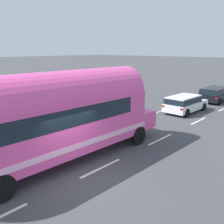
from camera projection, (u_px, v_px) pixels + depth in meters
ground_plane at (81, 178)px, 10.25m from camera, size 300.00×300.00×0.00m
lane_markings at (177, 112)px, 20.99m from camera, size 3.72×80.00×0.01m
painted_bus at (49, 115)px, 10.81m from camera, size 2.83×11.98×4.12m
car_lead at (185, 103)px, 20.61m from camera, size 2.05×4.39×1.37m
car_second at (215, 93)px, 24.95m from camera, size 2.14×4.82×1.37m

